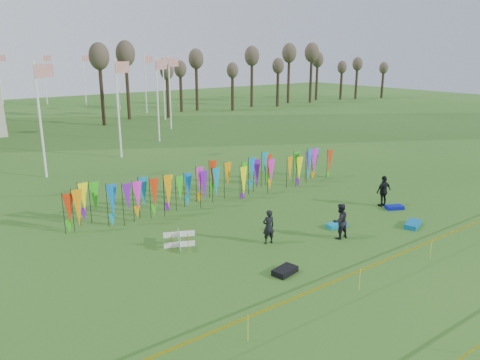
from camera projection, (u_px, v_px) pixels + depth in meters
ground at (337, 253)px, 20.63m from camera, size 160.00×160.00×0.00m
banner_row at (221, 179)px, 27.77m from camera, size 18.64×0.64×2.14m
caution_tape_near at (387, 260)px, 18.17m from camera, size 26.00×0.02×0.90m
tree_line at (264, 66)px, 71.35m from camera, size 53.92×1.92×7.84m
box_kite at (179, 239)px, 21.14m from camera, size 0.72×0.72×0.80m
person_left at (268, 227)px, 21.51m from camera, size 0.68×0.56×1.63m
person_mid at (340, 221)px, 22.08m from camera, size 0.89×0.60×1.72m
person_right at (384, 191)px, 26.63m from camera, size 1.11×0.70×1.80m
kite_bag_turquoise at (337, 225)px, 23.65m from camera, size 1.12×0.68×0.21m
kite_bag_blue at (394, 207)px, 26.33m from camera, size 1.10×0.88×0.20m
kite_bag_black at (285, 271)px, 18.74m from camera, size 1.14×0.80×0.24m
kite_bag_teal at (413, 224)px, 23.74m from camera, size 1.37×0.98×0.24m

